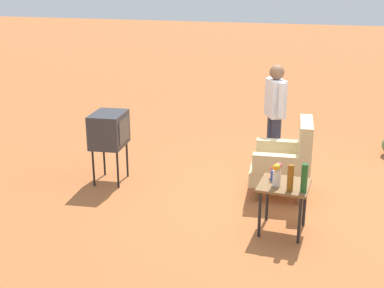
# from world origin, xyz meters

# --- Properties ---
(ground_plane) EXTENTS (60.00, 60.00, 0.00)m
(ground_plane) POSITION_xyz_m (0.00, 0.00, 0.00)
(ground_plane) COLOR #AD6033
(armchair) EXTENTS (0.87, 0.88, 1.06)m
(armchair) POSITION_xyz_m (-0.07, 0.03, 0.50)
(armchair) COLOR brown
(armchair) RESTS_ON ground
(side_table) EXTENTS (0.56, 0.56, 0.59)m
(side_table) POSITION_xyz_m (0.99, 0.16, 0.51)
(side_table) COLOR black
(side_table) RESTS_ON ground
(tv_on_stand) EXTENTS (0.66, 0.53, 1.03)m
(tv_on_stand) POSITION_xyz_m (0.28, -2.46, 0.78)
(tv_on_stand) COLOR black
(tv_on_stand) RESTS_ON ground
(person_standing) EXTENTS (0.51, 0.37, 1.64)m
(person_standing) POSITION_xyz_m (-0.96, -0.32, 0.94)
(person_standing) COLOR #2D3347
(person_standing) RESTS_ON ground
(bottle_tall_amber) EXTENTS (0.07, 0.07, 0.30)m
(bottle_tall_amber) POSITION_xyz_m (1.16, 0.24, 0.74)
(bottle_tall_amber) COLOR brown
(bottle_tall_amber) RESTS_ON side_table
(soda_can_red) EXTENTS (0.07, 0.07, 0.12)m
(soda_can_red) POSITION_xyz_m (0.84, 0.00, 0.66)
(soda_can_red) COLOR red
(soda_can_red) RESTS_ON side_table
(bottle_wine_green) EXTENTS (0.07, 0.07, 0.32)m
(bottle_wine_green) POSITION_xyz_m (1.13, 0.39, 0.75)
(bottle_wine_green) COLOR #1E5623
(bottle_wine_green) RESTS_ON side_table
(soda_can_blue) EXTENTS (0.07, 0.07, 0.12)m
(soda_can_blue) POSITION_xyz_m (0.92, 0.02, 0.66)
(soda_can_blue) COLOR blue
(soda_can_blue) RESTS_ON side_table
(flower_vase) EXTENTS (0.14, 0.10, 0.27)m
(flower_vase) POSITION_xyz_m (1.07, 0.08, 0.74)
(flower_vase) COLOR silver
(flower_vase) RESTS_ON side_table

